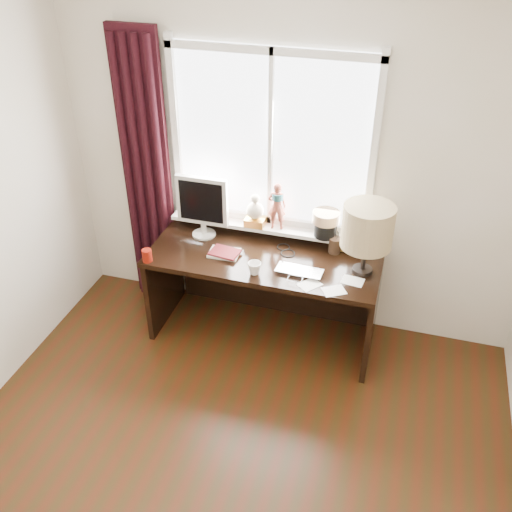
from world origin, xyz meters
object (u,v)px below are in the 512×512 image
(mug, at_px, (255,268))
(red_cup, at_px, (147,255))
(table_lamp, at_px, (368,227))
(laptop, at_px, (300,271))
(monitor, at_px, (202,203))
(desk, at_px, (267,276))

(mug, bearing_deg, red_cup, -175.04)
(mug, bearing_deg, table_lamp, 17.83)
(laptop, bearing_deg, mug, -159.47)
(table_lamp, bearing_deg, monitor, 173.03)
(mug, xyz_separation_m, red_cup, (-0.78, -0.07, -0.00))
(red_cup, bearing_deg, mug, 4.96)
(mug, bearing_deg, monitor, 143.74)
(red_cup, bearing_deg, desk, 26.69)
(mug, relative_size, monitor, 0.19)
(laptop, relative_size, mug, 3.46)
(laptop, bearing_deg, table_lamp, 21.02)
(mug, distance_m, red_cup, 0.79)
(desk, relative_size, table_lamp, 3.27)
(laptop, distance_m, red_cup, 1.10)
(monitor, xyz_separation_m, table_lamp, (1.24, -0.15, 0.09))
(monitor, distance_m, table_lamp, 1.25)
(laptop, bearing_deg, red_cup, -168.46)
(mug, height_order, table_lamp, table_lamp)
(laptop, xyz_separation_m, desk, (-0.30, 0.23, -0.26))
(red_cup, height_order, table_lamp, table_lamp)
(laptop, height_order, desk, laptop)
(desk, bearing_deg, mug, -90.75)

